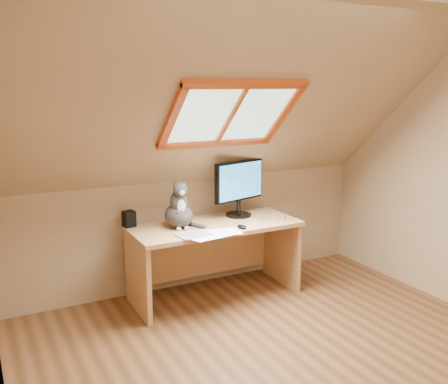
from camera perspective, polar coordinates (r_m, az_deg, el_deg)
ground at (r=3.49m, az=9.32°, el=-19.85°), size 3.50×3.50×0.00m
room_shell at (r=2.92m, az=11.37°, el=3.83°), size 3.52×3.52×2.41m
desk at (r=4.44m, az=-1.46°, el=-6.05°), size 1.46×0.64×0.67m
monitor at (r=4.50m, az=1.75°, el=0.85°), size 0.54×0.23×0.51m
cat at (r=4.18m, az=-5.19°, el=-2.04°), size 0.26×0.30×0.43m
desk_speaker at (r=4.29m, az=-10.81°, el=-3.03°), size 0.11×0.11×0.13m
graphics_tablet at (r=3.99m, az=-3.45°, el=-4.90°), size 0.28×0.21×0.01m
mouse at (r=4.17m, az=2.04°, el=-3.98°), size 0.08×0.11×0.03m
papers at (r=4.04m, az=-1.24°, el=-4.73°), size 0.35×0.30×0.01m
cables at (r=4.43m, az=4.75°, el=-3.21°), size 0.51×0.26×0.01m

